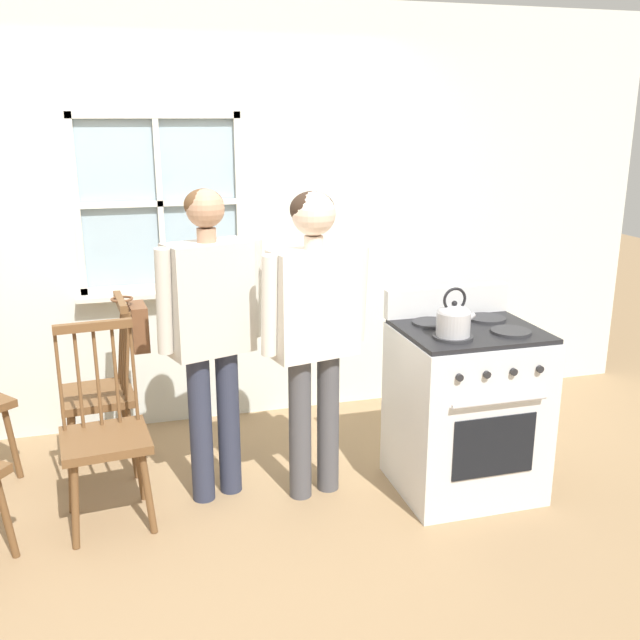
{
  "coord_description": "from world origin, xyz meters",
  "views": [
    {
      "loc": [
        -0.48,
        -3.2,
        2.0
      ],
      "look_at": [
        0.47,
        0.14,
        1.0
      ],
      "focal_mm": 40.0,
      "sensor_mm": 36.0,
      "label": 1
    }
  ],
  "objects_px": {
    "potted_plant": "(184,276)",
    "handbag": "(138,326)",
    "person_elderly_left": "(210,319)",
    "stove": "(465,408)",
    "kettle": "(454,319)",
    "person_teen_center": "(314,314)",
    "chair_near_wall": "(105,437)",
    "chair_by_window": "(101,395)"
  },
  "relations": [
    {
      "from": "potted_plant",
      "to": "handbag",
      "type": "height_order",
      "value": "potted_plant"
    },
    {
      "from": "person_elderly_left",
      "to": "stove",
      "type": "height_order",
      "value": "person_elderly_left"
    },
    {
      "from": "kettle",
      "to": "potted_plant",
      "type": "bearing_deg",
      "value": 130.43
    },
    {
      "from": "kettle",
      "to": "person_teen_center",
      "type": "bearing_deg",
      "value": 155.04
    },
    {
      "from": "stove",
      "to": "kettle",
      "type": "xyz_separation_m",
      "value": [
        -0.16,
        -0.13,
        0.55
      ]
    },
    {
      "from": "chair_near_wall",
      "to": "kettle",
      "type": "height_order",
      "value": "kettle"
    },
    {
      "from": "kettle",
      "to": "handbag",
      "type": "relative_size",
      "value": 0.8
    },
    {
      "from": "person_elderly_left",
      "to": "handbag",
      "type": "height_order",
      "value": "person_elderly_left"
    },
    {
      "from": "chair_by_window",
      "to": "stove",
      "type": "distance_m",
      "value": 2.05
    },
    {
      "from": "stove",
      "to": "kettle",
      "type": "relative_size",
      "value": 4.39
    },
    {
      "from": "person_elderly_left",
      "to": "handbag",
      "type": "xyz_separation_m",
      "value": [
        -0.35,
        0.5,
        -0.15
      ]
    },
    {
      "from": "stove",
      "to": "chair_by_window",
      "type": "bearing_deg",
      "value": 158.12
    },
    {
      "from": "stove",
      "to": "potted_plant",
      "type": "bearing_deg",
      "value": 136.86
    },
    {
      "from": "stove",
      "to": "chair_near_wall",
      "type": "bearing_deg",
      "value": 174.77
    },
    {
      "from": "person_teen_center",
      "to": "chair_near_wall",
      "type": "bearing_deg",
      "value": 167.16
    },
    {
      "from": "chair_by_window",
      "to": "person_teen_center",
      "type": "xyz_separation_m",
      "value": [
        1.1,
        -0.6,
        0.55
      ]
    },
    {
      "from": "stove",
      "to": "potted_plant",
      "type": "relative_size",
      "value": 3.52
    },
    {
      "from": "chair_near_wall",
      "to": "person_teen_center",
      "type": "height_order",
      "value": "person_teen_center"
    },
    {
      "from": "person_teen_center",
      "to": "stove",
      "type": "relative_size",
      "value": 1.51
    },
    {
      "from": "stove",
      "to": "handbag",
      "type": "bearing_deg",
      "value": 154.81
    },
    {
      "from": "stove",
      "to": "handbag",
      "type": "height_order",
      "value": "stove"
    },
    {
      "from": "kettle",
      "to": "person_elderly_left",
      "type": "bearing_deg",
      "value": 160.26
    },
    {
      "from": "chair_by_window",
      "to": "chair_near_wall",
      "type": "bearing_deg",
      "value": -2.96
    },
    {
      "from": "chair_near_wall",
      "to": "person_teen_center",
      "type": "distance_m",
      "value": 1.21
    },
    {
      "from": "chair_by_window",
      "to": "stove",
      "type": "height_order",
      "value": "stove"
    },
    {
      "from": "kettle",
      "to": "handbag",
      "type": "distance_m",
      "value": 1.78
    },
    {
      "from": "chair_by_window",
      "to": "person_teen_center",
      "type": "relative_size",
      "value": 0.62
    },
    {
      "from": "chair_near_wall",
      "to": "stove",
      "type": "xyz_separation_m",
      "value": [
        1.88,
        -0.17,
        0.01
      ]
    },
    {
      "from": "potted_plant",
      "to": "handbag",
      "type": "xyz_separation_m",
      "value": [
        -0.31,
        -0.49,
        -0.17
      ]
    },
    {
      "from": "potted_plant",
      "to": "person_elderly_left",
      "type": "bearing_deg",
      "value": -87.6
    },
    {
      "from": "chair_by_window",
      "to": "kettle",
      "type": "distance_m",
      "value": 2.04
    },
    {
      "from": "person_elderly_left",
      "to": "potted_plant",
      "type": "height_order",
      "value": "person_elderly_left"
    },
    {
      "from": "chair_near_wall",
      "to": "stove",
      "type": "distance_m",
      "value": 1.89
    },
    {
      "from": "handbag",
      "to": "chair_by_window",
      "type": "bearing_deg",
      "value": -174.68
    },
    {
      "from": "stove",
      "to": "handbag",
      "type": "relative_size",
      "value": 3.53
    },
    {
      "from": "chair_near_wall",
      "to": "stove",
      "type": "height_order",
      "value": "stove"
    },
    {
      "from": "chair_near_wall",
      "to": "person_teen_center",
      "type": "relative_size",
      "value": 0.62
    },
    {
      "from": "chair_by_window",
      "to": "person_teen_center",
      "type": "bearing_deg",
      "value": 56.17
    },
    {
      "from": "chair_by_window",
      "to": "person_elderly_left",
      "type": "xyz_separation_m",
      "value": [
        0.58,
        -0.48,
        0.54
      ]
    },
    {
      "from": "kettle",
      "to": "handbag",
      "type": "xyz_separation_m",
      "value": [
        -1.51,
        0.92,
        -0.17
      ]
    },
    {
      "from": "handbag",
      "to": "person_teen_center",
      "type": "bearing_deg",
      "value": -35.5
    },
    {
      "from": "chair_near_wall",
      "to": "potted_plant",
      "type": "xyz_separation_m",
      "value": [
        0.52,
        1.11,
        0.56
      ]
    }
  ]
}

